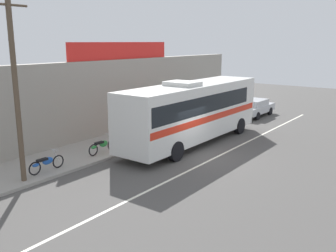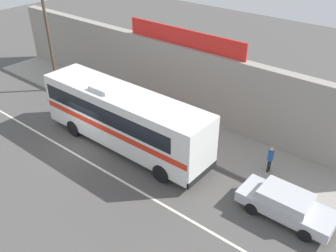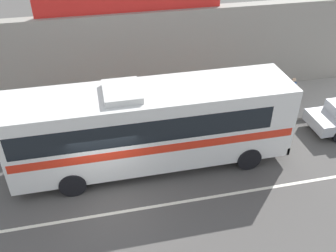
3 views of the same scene
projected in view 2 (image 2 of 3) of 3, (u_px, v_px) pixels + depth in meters
ground_plane at (82, 146)px, 22.28m from camera, size 70.00×70.00×0.00m
sidewalk_slab at (140, 113)px, 25.70m from camera, size 30.00×3.60×0.14m
storefront_facade at (159, 72)px, 25.91m from camera, size 30.00×0.70×4.80m
storefront_billboard at (184, 37)px, 23.25m from camera, size 8.97×0.12×1.10m
road_center_stripe at (71, 152)px, 21.75m from camera, size 30.00×0.14×0.01m
intercity_bus at (123, 116)px, 21.29m from camera, size 11.27×2.69×3.78m
parked_car at (286, 204)px, 16.92m from camera, size 4.42×1.85×1.37m
utility_pole at (49, 38)px, 26.88m from camera, size 1.60×0.22×7.78m
motorcycle_black at (101, 99)px, 26.34m from camera, size 1.96×0.56×0.94m
motorcycle_orange at (69, 87)px, 28.19m from camera, size 1.87×0.56×0.94m
pedestrian_far_right at (270, 158)px, 19.50m from camera, size 0.30×0.48×1.57m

